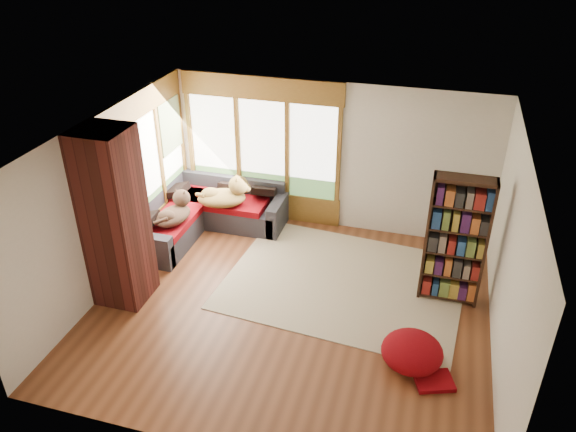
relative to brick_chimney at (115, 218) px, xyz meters
The scene contains 17 objects.
floor 2.75m from the brick_chimney, ahead, with size 5.50×5.50×0.00m, color brown.
ceiling 2.75m from the brick_chimney, ahead, with size 5.50×5.50×0.00m, color white.
wall_back 3.73m from the brick_chimney, 49.90° to the left, with size 5.50×0.04×2.60m, color silver.
wall_front 3.22m from the brick_chimney, 41.86° to the right, with size 5.50×0.04×2.60m, color silver.
wall_left 0.49m from the brick_chimney, 135.00° to the left, with size 0.04×5.00×2.60m, color silver.
wall_right 5.16m from the brick_chimney, ahead, with size 0.04×5.00×2.60m, color silver.
windows_back 3.07m from the brick_chimney, 66.95° to the left, with size 2.82×0.10×1.90m.
windows_left 1.58m from the brick_chimney, 101.66° to the left, with size 0.10×2.62×1.90m.
roller_blind 2.44m from the brick_chimney, 96.95° to the left, with size 0.03×0.72×0.90m, color gray.
brick_chimney is the anchor object (origin of this frame).
sectional_sofa 2.32m from the brick_chimney, 77.71° to the left, with size 2.20×2.20×0.80m.
area_rug 3.49m from the brick_chimney, 21.25° to the left, with size 3.49×2.67×0.01m, color #EDE2C9.
bookshelf 4.71m from the brick_chimney, 15.10° to the left, with size 0.84×0.28×1.95m.
pouf 4.31m from the brick_chimney, ahead, with size 0.77×0.77×0.42m, color maroon.
dog_tan 2.32m from the brick_chimney, 70.49° to the left, with size 0.97×0.77×0.48m.
dog_brindle 1.52m from the brick_chimney, 83.61° to the left, with size 0.59×0.81×0.41m.
throw_pillows 2.24m from the brick_chimney, 75.74° to the left, with size 1.98×1.68×0.45m.
Camera 1 is at (1.71, -6.09, 5.12)m, focal length 35.00 mm.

